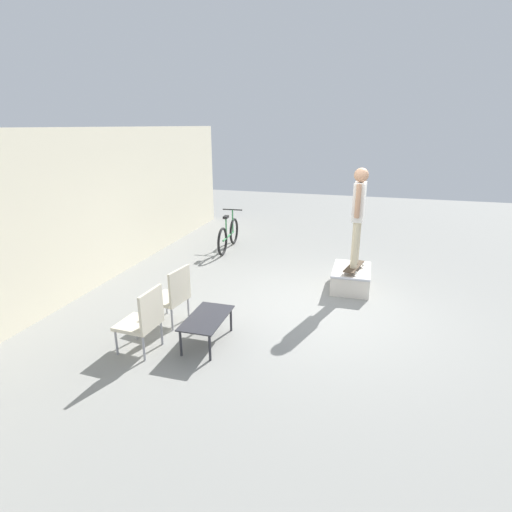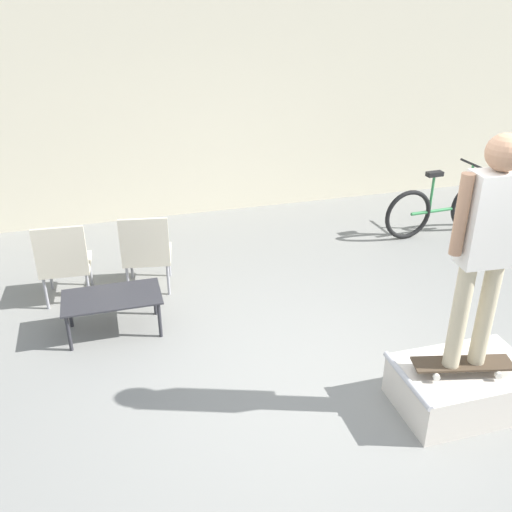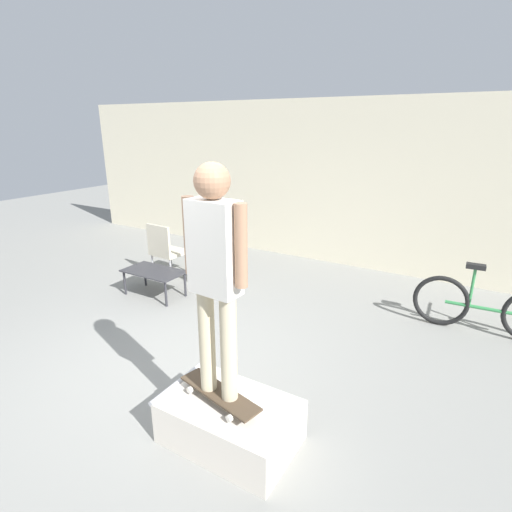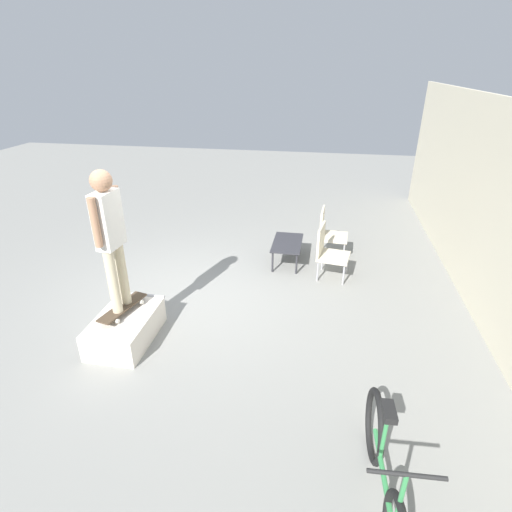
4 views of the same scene
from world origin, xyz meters
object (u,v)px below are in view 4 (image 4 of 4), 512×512
Objects in this scene: bicycle at (384,475)px; skate_ramp_box at (126,328)px; patio_chair_left at (329,231)px; patio_chair_right at (328,250)px; person_skater at (109,230)px; skateboard_on_ramp at (123,307)px; coffee_table at (287,245)px.

skate_ramp_box is at bearing -122.12° from bicycle.
patio_chair_left is 1.00× the size of patio_chair_right.
person_skater is 4.22m from patio_chair_left.
patio_chair_left reaches higher than skate_ramp_box.
skate_ramp_box is at bearing 139.89° from patio_chair_right.
patio_chair_right reaches higher than skateboard_on_ramp.
person_skater is 1.96× the size of patio_chair_right.
coffee_table is 0.88m from patio_chair_left.
skate_ramp_box is at bearing 39.37° from skateboard_on_ramp.
coffee_table is at bearing 69.36° from patio_chair_right.
patio_chair_left and patio_chair_right have the same top height.
patio_chair_right is at bearing 130.86° from skate_ramp_box.
coffee_table is at bearing 156.81° from skateboard_on_ramp.
patio_chair_right is (0.87, 0.00, 0.00)m from patio_chair_left.
coffee_table is 1.02× the size of patio_chair_left.
skate_ramp_box is at bearing 30.21° from person_skater.
person_skater is at bearing -153.67° from skate_ramp_box.
coffee_table is (-2.64, 1.93, -1.21)m from person_skater.
patio_chair_left is at bearing -177.28° from bicycle.
patio_chair_left is 0.55× the size of bicycle.
coffee_table is (-2.71, 1.90, 0.17)m from skate_ramp_box.
person_skater is 1.07× the size of bicycle.
patio_chair_left is (-3.16, 2.64, 0.31)m from skate_ramp_box.
person_skater is at bearing 138.58° from patio_chair_right.
bicycle is (1.74, 3.15, 0.18)m from skate_ramp_box.
coffee_table is 4.62m from bicycle.
person_skater reaches higher than coffee_table.
patio_chair_right is at bearing 133.42° from person_skater.
bicycle reaches higher than skateboard_on_ramp.
skate_ramp_box is 1.18× the size of patio_chair_right.
skateboard_on_ramp is 0.85× the size of coffee_table.
person_skater is 3.86m from bicycle.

